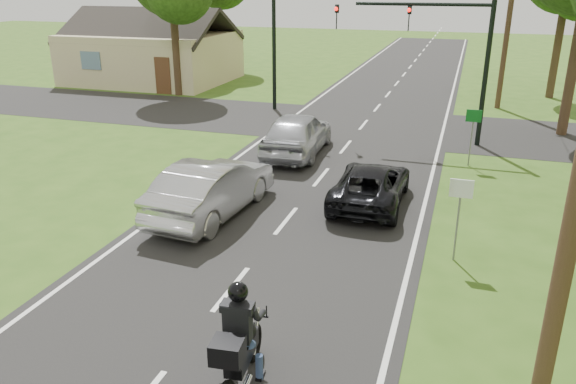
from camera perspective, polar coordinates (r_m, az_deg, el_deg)
The scene contains 13 objects.
ground at distance 12.88m, azimuth -5.78°, elevation -9.78°, with size 140.00×140.00×0.00m, color #315317.
road at distance 21.63m, azimuth 4.73°, elevation 3.17°, with size 8.00×100.00×0.01m, color black.
cross_road at distance 27.30m, azimuth 7.67°, elevation 6.78°, with size 60.00×7.00×0.01m, color black.
motorcycle_rider at distance 9.57m, azimuth -5.06°, elevation -15.89°, with size 0.73×2.43×2.09m.
dark_suv at distance 17.43m, azimuth 8.40°, elevation 0.77°, with size 2.04×4.43×1.23m, color black.
silver_sedan at distance 16.51m, azimuth -7.72°, elevation 0.43°, with size 1.75×5.02×1.65m, color #B3B4B9.
silver_suv at distance 22.19m, azimuth 0.94°, elevation 6.01°, with size 2.02×5.02×1.71m, color #ACAEB4.
traffic_signal at distance 24.25m, azimuth 15.26°, elevation 14.43°, with size 6.38×0.44×6.00m.
signal_pole_far at distance 29.97m, azimuth -1.42°, elevation 14.02°, with size 0.20×0.20×6.00m, color black.
utility_pole_far at distance 32.18m, azimuth 21.64°, elevation 16.84°, with size 1.60×0.28×10.00m.
sign_white at distance 13.98m, azimuth 17.08°, elevation -0.81°, with size 0.55×0.07×2.12m.
sign_green at distance 21.66m, azimuth 18.28°, elevation 6.58°, with size 0.55×0.07×2.12m.
house at distance 40.12m, azimuth -13.58°, elevation 13.42°, with size 10.20×8.00×4.84m.
Camera 1 is at (4.59, -10.11, 6.53)m, focal length 35.00 mm.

